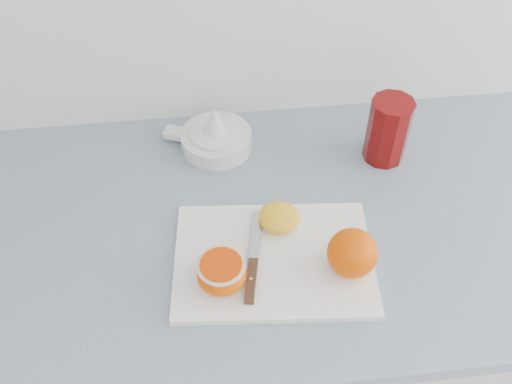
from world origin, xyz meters
TOP-DOWN VIEW (x-y plane):
  - counter at (0.24, 1.70)m, footprint 2.57×0.64m
  - cutting_board at (0.18, 1.60)m, footprint 0.35×0.26m
  - whole_orange at (0.30, 1.57)m, footprint 0.08×0.08m
  - half_orange at (0.09, 1.56)m, footprint 0.08×0.08m
  - squeezed_shell at (0.20, 1.67)m, footprint 0.07×0.07m
  - paring_knife at (0.14, 1.57)m, footprint 0.05×0.19m
  - citrus_juicer at (0.11, 1.90)m, footprint 0.18×0.14m
  - red_tumbler at (0.43, 1.83)m, footprint 0.08×0.08m

SIDE VIEW (x-z plane):
  - counter at x=0.24m, z-range 0.00..0.89m
  - cutting_board at x=0.18m, z-range 0.89..0.90m
  - paring_knife at x=0.14m, z-range 0.90..0.91m
  - citrus_juicer at x=0.11m, z-range 0.87..0.96m
  - squeezed_shell at x=0.20m, z-range 0.90..0.93m
  - half_orange at x=0.09m, z-range 0.90..0.95m
  - whole_orange at x=0.30m, z-range 0.90..0.98m
  - red_tumbler at x=0.43m, z-range 0.88..1.02m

